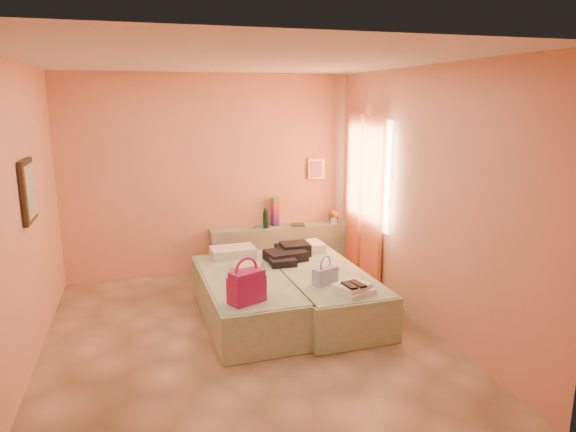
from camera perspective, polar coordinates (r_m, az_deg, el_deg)
The scene contains 16 objects.
ground at distance 5.54m, azimuth -4.92°, elevation -13.42°, with size 4.50×4.50×0.00m, color tan.
room_walls at distance 5.60m, azimuth -4.34°, elevation 6.05°, with size 4.02×4.51×2.81m.
headboard_ledge at distance 7.54m, azimuth -0.82°, elevation -3.50°, with size 2.05×0.30×0.65m, color #9FAD8D.
bed_left at distance 5.90m, azimuth -4.69°, elevation -9.06°, with size 0.90×2.00×0.50m, color #AEC7A0.
bed_right at distance 6.08m, azimuth 3.86°, elevation -8.38°, with size 0.90×2.00×0.50m, color #AEC7A0.
water_bottle at distance 7.30m, azimuth -2.49°, elevation -0.31°, with size 0.08×0.08×0.28m, color #14381D.
rainbow_box at distance 7.44m, azimuth -1.46°, elevation 0.51°, with size 0.09×0.09×0.42m, color #9E135D.
small_dish at distance 7.34m, azimuth -3.34°, elevation -1.24°, with size 0.11×0.11×0.03m, color #4F9169.
green_book at distance 7.45m, azimuth 1.07°, elevation -0.99°, with size 0.19×0.14×0.03m, color #274A30.
flower_vase at distance 7.60m, azimuth 5.12°, elevation 0.02°, with size 0.18×0.18×0.23m, color silver.
magenta_handbag at distance 5.07m, azimuth -4.62°, elevation -7.80°, with size 0.35×0.20×0.33m, color #9E135D.
khaki_garment at distance 6.07m, azimuth -4.61°, elevation -5.62°, with size 0.34×0.27×0.06m, color tan.
clothes_pile at distance 6.37m, azimuth 0.11°, elevation -4.22°, with size 0.52×0.52×0.16m, color black.
blue_handbag at distance 5.57m, azimuth 4.16°, elevation -6.65°, with size 0.28×0.12×0.18m, color #41659D.
towel_stack at distance 5.35m, azimuth 7.34°, elevation -8.03°, with size 0.35×0.30×0.10m, color white.
sandal_pair at distance 5.29m, azimuth 7.32°, elevation -7.59°, with size 0.16×0.21×0.02m, color black.
Camera 1 is at (-0.93, -4.88, 2.45)m, focal length 32.00 mm.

